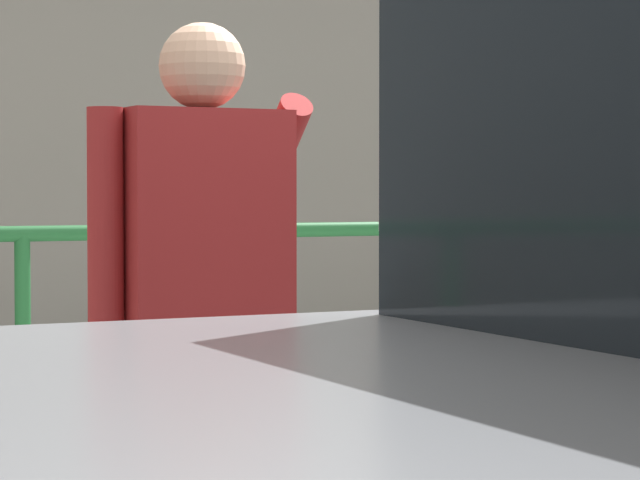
{
  "coord_description": "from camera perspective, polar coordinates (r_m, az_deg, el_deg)",
  "views": [
    {
      "loc": [
        -2.26,
        -2.92,
        1.37
      ],
      "look_at": [
        -0.56,
        0.51,
        1.23
      ],
      "focal_mm": 78.64,
      "sensor_mm": 36.0,
      "label": 1
    }
  ],
  "objects": [
    {
      "name": "parking_meter",
      "position": [
        3.84,
        3.62,
        -0.36
      ],
      "size": [
        0.16,
        0.17,
        1.5
      ],
      "rotation": [
        0.0,
        0.0,
        3.14
      ],
      "color": "slate",
      "rests_on": "sidewalk_curb"
    },
    {
      "name": "pedestrian_at_meter",
      "position": [
        3.61,
        -4.83,
        -2.54
      ],
      "size": [
        0.61,
        0.54,
        1.66
      ],
      "rotation": [
        0.0,
        0.0,
        0.01
      ],
      "color": "black",
      "rests_on": "sidewalk_curb"
    },
    {
      "name": "background_railing",
      "position": [
        5.72,
        -3.0,
        -2.51
      ],
      "size": [
        24.06,
        0.06,
        1.09
      ],
      "color": "#1E602D",
      "rests_on": "sidewalk_curb"
    },
    {
      "name": "backdrop_wall",
      "position": [
        8.34,
        -10.62,
        2.5
      ],
      "size": [
        32.0,
        0.5,
        2.87
      ],
      "primitive_type": "cube",
      "color": "gray",
      "rests_on": "ground"
    }
  ]
}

